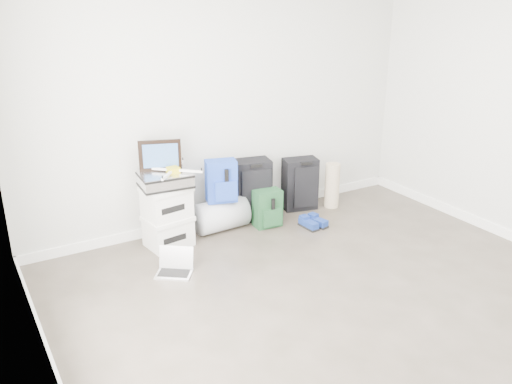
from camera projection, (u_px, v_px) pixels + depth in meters
ground at (381, 331)px, 4.10m from camera, size 5.00×5.00×0.00m
room_envelope at (401, 105)px, 3.51m from camera, size 4.52×5.02×2.71m
boxes_stack at (167, 216)px, 5.36m from camera, size 0.48×0.41×0.63m
briefcase at (165, 180)px, 5.22m from camera, size 0.50×0.39×0.14m
painting at (160, 155)px, 5.22m from camera, size 0.39×0.16×0.31m
drone at (173, 170)px, 5.21m from camera, size 0.45×0.45×0.05m
duffel_bag at (221, 215)px, 5.76m from camera, size 0.56×0.36×0.34m
blue_backpack at (222, 182)px, 5.60m from camera, size 0.35×0.30×0.44m
large_suitcase at (250, 190)px, 5.96m from camera, size 0.49×0.37×0.69m
green_backpack at (268, 209)px, 5.84m from camera, size 0.31×0.23×0.41m
carry_on at (300, 184)px, 6.27m from camera, size 0.43×0.33×0.61m
shoes at (313, 223)px, 5.87m from camera, size 0.25×0.27×0.08m
rolled_rug at (332, 185)px, 6.35m from camera, size 0.17×0.17×0.53m
laptop at (175, 267)px, 4.93m from camera, size 0.39×0.37×0.23m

